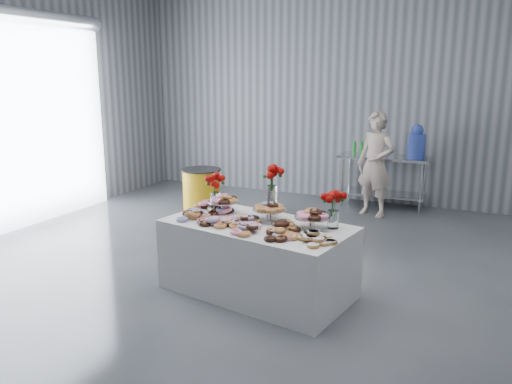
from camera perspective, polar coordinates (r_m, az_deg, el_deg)
ground at (r=5.40m, az=-2.36°, el=-11.19°), size 9.00×9.00×0.00m
room_walls at (r=5.12m, az=-5.13°, el=17.75°), size 8.04×9.04×4.02m
display_table at (r=5.22m, az=0.16°, el=-7.58°), size 2.04×1.31×0.75m
prep_table at (r=8.75m, az=14.38°, el=2.19°), size 1.50×0.60×0.90m
donut_mounds at (r=5.05m, az=-0.07°, el=-3.30°), size 1.91×1.09×0.09m
cake_stand_left at (r=5.50m, az=-3.69°, el=-0.92°), size 0.36×0.36×0.17m
cake_stand_mid at (r=5.16m, az=1.57°, el=-1.84°), size 0.36×0.36×0.17m
cake_stand_right at (r=4.91m, az=6.47°, el=-2.69°), size 0.36×0.36×0.17m
danish_pile at (r=4.60m, az=6.87°, el=-4.94°), size 0.48×0.48×0.11m
bouquet_left at (r=5.66m, az=-4.68°, el=1.10°), size 0.26×0.26×0.42m
bouquet_right at (r=4.94m, az=8.87°, el=-0.81°), size 0.26×0.26×0.42m
bouquet_center at (r=5.32m, az=1.85°, el=1.26°), size 0.26×0.26×0.57m
water_jug at (r=8.60m, az=17.87°, el=5.36°), size 0.28×0.28×0.55m
drink_bottles at (r=8.65m, az=12.32°, el=4.97°), size 0.54×0.08×0.27m
person at (r=8.20m, az=13.50°, el=3.10°), size 0.71×0.57×1.68m
trash_barrel at (r=7.92m, az=-6.24°, el=-0.21°), size 0.63×0.63×0.80m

